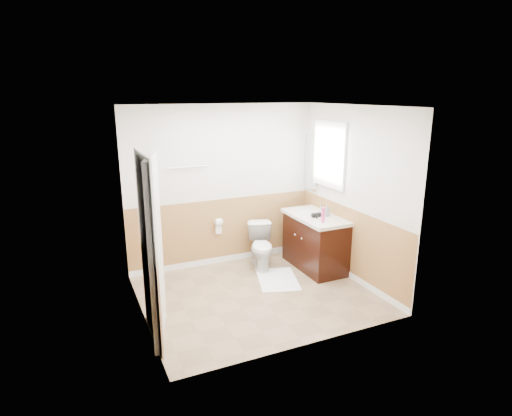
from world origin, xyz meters
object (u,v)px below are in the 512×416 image
toilet (262,246)px  bath_mat (278,280)px  lotion_bottle (323,215)px  soap_dispenser (326,211)px  vanity_cabinet (315,243)px

toilet → bath_mat: size_ratio=0.85×
lotion_bottle → soap_dispenser: lotion_bottle is taller
vanity_cabinet → soap_dispenser: (0.12, -0.09, 0.53)m
lotion_bottle → bath_mat: bearing=167.6°
lotion_bottle → soap_dispenser: size_ratio=1.31×
toilet → lotion_bottle: bearing=-29.9°
toilet → soap_dispenser: bearing=-10.2°
toilet → soap_dispenser: soap_dispenser is taller
lotion_bottle → soap_dispenser: (0.22, 0.25, -0.03)m
bath_mat → vanity_cabinet: bearing=14.8°
toilet → bath_mat: bearing=-72.8°
vanity_cabinet → lotion_bottle: size_ratio=5.00×
bath_mat → soap_dispenser: (0.87, 0.10, 0.92)m
toilet → soap_dispenser: (0.87, -0.45, 0.60)m
toilet → soap_dispenser: 1.14m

